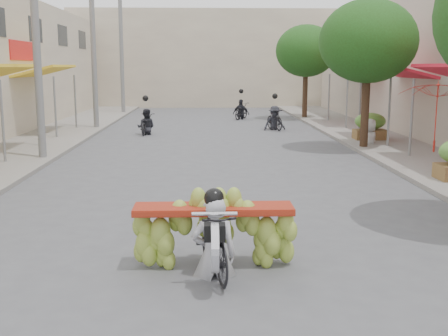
% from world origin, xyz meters
% --- Properties ---
extents(sidewalk_left, '(4.00, 60.00, 0.12)m').
position_xyz_m(sidewalk_left, '(-7.00, 15.00, 0.06)').
color(sidewalk_left, gray).
rests_on(sidewalk_left, ground).
extents(sidewalk_right, '(4.00, 60.00, 0.12)m').
position_xyz_m(sidewalk_right, '(7.00, 15.00, 0.06)').
color(sidewalk_right, gray).
rests_on(sidewalk_right, ground).
extents(far_building, '(20.00, 6.00, 7.00)m').
position_xyz_m(far_building, '(0.00, 38.00, 3.50)').
color(far_building, '#C5B59B').
rests_on(far_building, ground).
extents(utility_pole_mid, '(0.60, 0.24, 8.00)m').
position_xyz_m(utility_pole_mid, '(-5.40, 12.00, 4.03)').
color(utility_pole_mid, slate).
rests_on(utility_pole_mid, ground).
extents(utility_pole_far, '(0.60, 0.24, 8.00)m').
position_xyz_m(utility_pole_far, '(-5.40, 21.00, 4.03)').
color(utility_pole_far, slate).
rests_on(utility_pole_far, ground).
extents(utility_pole_back, '(0.60, 0.24, 8.00)m').
position_xyz_m(utility_pole_back, '(-5.40, 30.00, 4.03)').
color(utility_pole_back, slate).
rests_on(utility_pole_back, ground).
extents(street_tree_mid, '(3.40, 3.40, 5.25)m').
position_xyz_m(street_tree_mid, '(5.40, 14.00, 3.78)').
color(street_tree_mid, '#3A2719').
rests_on(street_tree_mid, ground).
extents(street_tree_far, '(3.40, 3.40, 5.25)m').
position_xyz_m(street_tree_far, '(5.40, 26.00, 3.78)').
color(street_tree_far, '#3A2719').
rests_on(street_tree_far, ground).
extents(produce_crate_far, '(1.20, 0.88, 1.16)m').
position_xyz_m(produce_crate_far, '(6.20, 16.00, 0.71)').
color(produce_crate_far, brown).
rests_on(produce_crate_far, ground).
extents(banana_motorbike, '(2.32, 1.85, 2.16)m').
position_xyz_m(banana_motorbike, '(-0.16, 2.04, 0.72)').
color(banana_motorbike, black).
rests_on(banana_motorbike, ground).
extents(market_umbrella, '(2.70, 2.70, 1.95)m').
position_xyz_m(market_umbrella, '(5.99, 9.20, 2.57)').
color(market_umbrella, '#AB2016').
rests_on(market_umbrella, ground).
extents(pedestrian, '(1.03, 1.00, 1.82)m').
position_xyz_m(pedestrian, '(5.87, 14.91, 1.03)').
color(pedestrian, silver).
rests_on(pedestrian, ground).
extents(bg_motorbike_a, '(0.85, 1.64, 1.95)m').
position_xyz_m(bg_motorbike_a, '(-2.84, 18.87, 0.75)').
color(bg_motorbike_a, black).
rests_on(bg_motorbike_a, ground).
extents(bg_motorbike_b, '(1.17, 1.80, 1.95)m').
position_xyz_m(bg_motorbike_b, '(3.00, 20.44, 0.84)').
color(bg_motorbike_b, black).
rests_on(bg_motorbike_b, ground).
extents(bg_motorbike_c, '(1.23, 1.74, 1.95)m').
position_xyz_m(bg_motorbike_c, '(1.78, 25.92, 0.79)').
color(bg_motorbike_c, black).
rests_on(bg_motorbike_c, ground).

